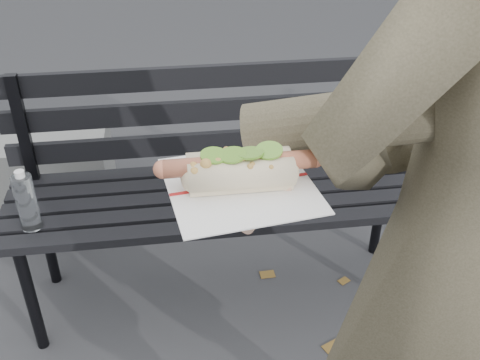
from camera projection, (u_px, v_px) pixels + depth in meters
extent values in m
cylinder|color=black|center=(31.00, 299.00, 1.88)|extent=(0.04, 0.04, 0.45)
cylinder|color=black|center=(46.00, 236.00, 2.17)|extent=(0.04, 0.04, 0.45)
cylinder|color=black|center=(412.00, 263.00, 2.04)|extent=(0.04, 0.04, 0.45)
cylinder|color=black|center=(380.00, 209.00, 2.32)|extent=(0.04, 0.04, 0.45)
cube|color=black|center=(229.00, 227.00, 1.82)|extent=(1.50, 0.07, 0.03)
cube|color=black|center=(225.00, 211.00, 1.90)|extent=(1.50, 0.07, 0.03)
cube|color=black|center=(222.00, 196.00, 1.97)|extent=(1.50, 0.07, 0.03)
cube|color=black|center=(220.00, 183.00, 2.05)|extent=(1.50, 0.07, 0.03)
cube|color=black|center=(217.00, 170.00, 2.12)|extent=(1.50, 0.07, 0.03)
cube|color=black|center=(23.00, 132.00, 1.94)|extent=(0.04, 0.03, 0.42)
cube|color=black|center=(394.00, 109.00, 2.10)|extent=(0.04, 0.03, 0.42)
cube|color=black|center=(216.00, 142.00, 2.09)|extent=(1.50, 0.02, 0.08)
cube|color=black|center=(215.00, 110.00, 2.02)|extent=(1.50, 0.02, 0.08)
cube|color=black|center=(214.00, 76.00, 1.95)|extent=(1.50, 0.02, 0.08)
cylinder|color=white|center=(27.00, 203.00, 1.75)|extent=(0.06, 0.06, 0.19)
cylinder|color=white|center=(20.00, 174.00, 1.69)|extent=(0.03, 0.03, 0.02)
imported|color=#413E2B|center=(467.00, 257.00, 0.98)|extent=(0.77, 0.61, 1.87)
cylinder|color=#413E2B|center=(415.00, 112.00, 0.81)|extent=(0.51, 0.23, 0.19)
cylinder|color=#D8A384|center=(268.00, 186.00, 0.77)|extent=(0.09, 0.08, 0.07)
ellipsoid|color=#D8A384|center=(240.00, 196.00, 0.76)|extent=(0.10, 0.12, 0.03)
cylinder|color=#D8A384|center=(201.00, 211.00, 0.72)|extent=(0.05, 0.02, 0.02)
cylinder|color=#D8A384|center=(200.00, 202.00, 0.74)|extent=(0.05, 0.02, 0.02)
cylinder|color=#D8A384|center=(199.00, 193.00, 0.76)|extent=(0.05, 0.02, 0.02)
cylinder|color=#D8A384|center=(198.00, 185.00, 0.77)|extent=(0.05, 0.02, 0.02)
cylinder|color=#D8A384|center=(254.00, 218.00, 0.71)|extent=(0.04, 0.05, 0.02)
cube|color=white|center=(240.00, 185.00, 0.75)|extent=(0.21, 0.21, 0.00)
cube|color=#B21E1E|center=(240.00, 184.00, 0.75)|extent=(0.19, 0.03, 0.00)
cylinder|color=#B56345|center=(240.00, 164.00, 0.73)|extent=(0.20, 0.02, 0.02)
sphere|color=#B56345|center=(163.00, 169.00, 0.72)|extent=(0.03, 0.02, 0.02)
sphere|color=#B56345|center=(315.00, 159.00, 0.74)|extent=(0.02, 0.02, 0.02)
sphere|color=#9E6B2D|center=(241.00, 160.00, 0.72)|extent=(0.01, 0.01, 0.01)
sphere|color=#9E6B2D|center=(193.00, 165.00, 0.71)|extent=(0.01, 0.01, 0.01)
sphere|color=#9E6B2D|center=(265.00, 148.00, 0.74)|extent=(0.01, 0.01, 0.01)
sphere|color=#9E6B2D|center=(279.00, 151.00, 0.75)|extent=(0.01, 0.01, 0.01)
sphere|color=#9E6B2D|center=(235.00, 154.00, 0.73)|extent=(0.01, 0.01, 0.01)
sphere|color=#9E6B2D|center=(251.00, 165.00, 0.72)|extent=(0.01, 0.01, 0.01)
sphere|color=#9E6B2D|center=(277.00, 166.00, 0.72)|extent=(0.01, 0.01, 0.01)
sphere|color=#9E6B2D|center=(203.00, 159.00, 0.73)|extent=(0.01, 0.01, 0.01)
sphere|color=#9E6B2D|center=(193.00, 168.00, 0.71)|extent=(0.01, 0.01, 0.01)
sphere|color=#9E6B2D|center=(195.00, 163.00, 0.72)|extent=(0.01, 0.01, 0.01)
sphere|color=#9E6B2D|center=(252.00, 165.00, 0.71)|extent=(0.01, 0.01, 0.01)
sphere|color=#9E6B2D|center=(264.00, 151.00, 0.74)|extent=(0.01, 0.01, 0.01)
sphere|color=#9E6B2D|center=(206.00, 157.00, 0.73)|extent=(0.01, 0.01, 0.01)
sphere|color=#9E6B2D|center=(277.00, 152.00, 0.73)|extent=(0.01, 0.01, 0.01)
sphere|color=#9E6B2D|center=(250.00, 167.00, 0.71)|extent=(0.01, 0.01, 0.01)
sphere|color=#9E6B2D|center=(194.00, 172.00, 0.70)|extent=(0.01, 0.01, 0.01)
sphere|color=#9E6B2D|center=(273.00, 148.00, 0.74)|extent=(0.01, 0.01, 0.01)
sphere|color=#9E6B2D|center=(218.00, 163.00, 0.71)|extent=(0.01, 0.01, 0.01)
sphere|color=#9E6B2D|center=(271.00, 167.00, 0.72)|extent=(0.01, 0.01, 0.01)
sphere|color=#9E6B2D|center=(275.00, 149.00, 0.75)|extent=(0.01, 0.01, 0.01)
sphere|color=#9E6B2D|center=(244.00, 167.00, 0.71)|extent=(0.01, 0.01, 0.01)
sphere|color=#9E6B2D|center=(226.00, 150.00, 0.74)|extent=(0.01, 0.01, 0.01)
sphere|color=#9E6B2D|center=(206.00, 164.00, 0.71)|extent=(0.01, 0.01, 0.01)
sphere|color=#9E6B2D|center=(271.00, 168.00, 0.71)|extent=(0.01, 0.01, 0.01)
cylinder|color=#5B9428|center=(214.00, 155.00, 0.72)|extent=(0.04, 0.04, 0.01)
cylinder|color=#5B9428|center=(232.00, 155.00, 0.72)|extent=(0.04, 0.04, 0.01)
cylinder|color=#5B9428|center=(250.00, 153.00, 0.72)|extent=(0.04, 0.04, 0.01)
cylinder|color=#5B9428|center=(269.00, 150.00, 0.73)|extent=(0.04, 0.04, 0.01)
cube|color=brown|center=(463.00, 176.00, 2.95)|extent=(0.05, 0.07, 0.00)
cube|color=brown|center=(315.00, 162.00, 3.07)|extent=(0.10, 0.09, 0.00)
cube|color=brown|center=(344.00, 281.00, 2.28)|extent=(0.05, 0.05, 0.00)
cube|color=brown|center=(267.00, 274.00, 2.31)|extent=(0.06, 0.04, 0.00)
cube|color=brown|center=(335.00, 347.00, 1.99)|extent=(0.09, 0.08, 0.00)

